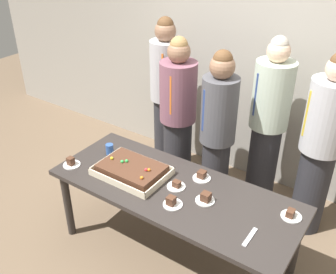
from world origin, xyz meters
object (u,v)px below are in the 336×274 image
object	(u,v)px
cake_server_utensil	(250,237)
person_far_right_suit	(268,124)
party_table	(174,196)
drink_cup_nearest	(110,149)
plated_slice_center_back	(71,163)
sheet_cake	(132,170)
plated_slice_far_left	(176,185)
plated_slice_center_front	(172,202)
plated_slice_far_right	(205,199)
plated_slice_near_left	(291,215)
person_serving_front	(217,134)
person_green_shirt_behind	(178,118)
person_back_corner	(166,95)
plated_slice_near_right	(202,176)
person_striped_tie_right	(321,147)

from	to	relation	value
cake_server_utensil	person_far_right_suit	xyz separation A→B (m)	(-0.41, 1.30, 0.17)
party_table	cake_server_utensil	bearing A→B (deg)	-12.68
drink_cup_nearest	plated_slice_center_back	bearing A→B (deg)	-115.00
sheet_cake	drink_cup_nearest	size ratio (longest dim) A/B	5.94
plated_slice_far_left	plated_slice_center_front	xyz separation A→B (m)	(0.09, -0.20, 0.01)
plated_slice_far_right	drink_cup_nearest	distance (m)	1.06
sheet_cake	plated_slice_center_back	xyz separation A→B (m)	(-0.52, -0.19, -0.02)
plated_slice_near_left	plated_slice_far_left	world-z (taller)	plated_slice_near_left
sheet_cake	person_serving_front	distance (m)	0.88
plated_slice_center_back	drink_cup_nearest	size ratio (longest dim) A/B	1.50
plated_slice_center_back	person_green_shirt_behind	world-z (taller)	person_green_shirt_behind
drink_cup_nearest	person_back_corner	distance (m)	1.02
plated_slice_center_front	cake_server_utensil	bearing A→B (deg)	1.72
plated_slice_near_right	person_serving_front	distance (m)	0.53
plated_slice_near_left	plated_slice_far_left	size ratio (longest dim) A/B	1.00
plated_slice_near_left	cake_server_utensil	bearing A→B (deg)	-114.03
plated_slice_center_back	plated_slice_near_left	bearing A→B (deg)	13.31
person_serving_front	person_green_shirt_behind	xyz separation A→B (m)	(-0.48, 0.07, -0.00)
plated_slice_center_front	person_striped_tie_right	bearing A→B (deg)	58.48
party_table	sheet_cake	distance (m)	0.42
person_green_shirt_behind	person_back_corner	distance (m)	0.46
plated_slice_far_right	cake_server_utensil	bearing A→B (deg)	-20.04
plated_slice_center_front	person_serving_front	size ratio (longest dim) A/B	0.09
drink_cup_nearest	person_far_right_suit	world-z (taller)	person_far_right_suit
plated_slice_near_right	party_table	bearing A→B (deg)	-116.02
person_far_right_suit	plated_slice_far_right	bearing A→B (deg)	29.85
person_back_corner	cake_server_utensil	bearing A→B (deg)	30.03
cake_server_utensil	person_green_shirt_behind	distance (m)	1.56
person_back_corner	plated_slice_near_right	bearing A→B (deg)	26.98
plated_slice_near_right	cake_server_utensil	distance (m)	0.73
plated_slice_near_right	person_far_right_suit	xyz separation A→B (m)	(0.20, 0.90, 0.15)
plated_slice_near_right	cake_server_utensil	bearing A→B (deg)	-33.48
party_table	plated_slice_near_left	size ratio (longest dim) A/B	13.64
plated_slice_near_left	plated_slice_near_right	bearing A→B (deg)	176.48
sheet_cake	person_far_right_suit	size ratio (longest dim) A/B	0.34
plated_slice_near_right	plated_slice_center_front	world-z (taller)	plated_slice_center_front
plated_slice_far_right	person_serving_front	distance (m)	0.81
person_serving_front	party_table	bearing A→B (deg)	27.23
drink_cup_nearest	plated_slice_near_right	bearing A→B (deg)	9.33
plated_slice_center_back	person_far_right_suit	distance (m)	1.85
drink_cup_nearest	person_striped_tie_right	bearing A→B (deg)	30.01
plated_slice_center_front	person_serving_front	world-z (taller)	person_serving_front
drink_cup_nearest	person_serving_front	xyz separation A→B (m)	(0.75, 0.65, 0.10)
plated_slice_near_left	drink_cup_nearest	distance (m)	1.66
plated_slice_center_front	cake_server_utensil	world-z (taller)	plated_slice_center_front
sheet_cake	person_far_right_suit	bearing A→B (deg)	58.83
cake_server_utensil	person_striped_tie_right	xyz separation A→B (m)	(0.12, 1.19, 0.16)
person_far_right_suit	plated_slice_center_front	bearing A→B (deg)	22.03
drink_cup_nearest	cake_server_utensil	xyz separation A→B (m)	(1.49, -0.26, -0.05)
plated_slice_center_back	person_striped_tie_right	bearing A→B (deg)	35.53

